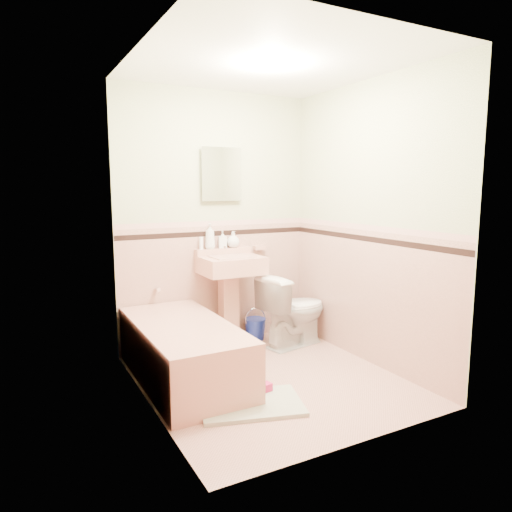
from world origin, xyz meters
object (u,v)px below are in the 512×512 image
bathtub (184,354)px  sink (231,302)px  soap_bottle_right (233,239)px  shoe (262,388)px  soap_bottle_mid (223,239)px  soap_bottle_left (210,236)px  medicine_cabinet (221,174)px  bucket (255,329)px  toilet (294,310)px

bathtub → sink: (0.68, 0.53, 0.23)m
bathtub → soap_bottle_right: size_ratio=9.23×
shoe → soap_bottle_right: bearing=63.6°
soap_bottle_mid → shoe: soap_bottle_mid is taller
soap_bottle_left → soap_bottle_mid: (0.13, 0.00, -0.04)m
soap_bottle_left → soap_bottle_right: (0.25, 0.00, -0.04)m
medicine_cabinet → soap_bottle_mid: size_ratio=2.86×
bathtub → soap_bottle_left: soap_bottle_left is taller
soap_bottle_left → bathtub: bearing=-127.3°
sink → bucket: size_ratio=4.08×
soap_bottle_mid → soap_bottle_right: bearing=0.0°
medicine_cabinet → soap_bottle_mid: 0.64m
soap_bottle_left → bucket: soap_bottle_left is taller
bathtub → toilet: toilet is taller
sink → soap_bottle_right: bearing=58.3°
soap_bottle_left → soap_bottle_mid: bearing=0.0°
bathtub → medicine_cabinet: 1.78m
medicine_cabinet → bucket: 1.62m
bathtub → shoe: bearing=-53.0°
bucket → shoe: (-0.58, -1.20, -0.05)m
soap_bottle_mid → shoe: size_ratio=1.13×
sink → medicine_cabinet: medicine_cabinet is taller
medicine_cabinet → soap_bottle_mid: bearing=-100.1°
toilet → bathtub: bearing=92.6°
medicine_cabinet → soap_bottle_right: 0.65m
soap_bottle_right → bucket: soap_bottle_right is taller
shoe → soap_bottle_left: bearing=74.5°
soap_bottle_right → toilet: 0.93m
bucket → shoe: bearing=-115.7°
bucket → soap_bottle_mid: bearing=167.4°
toilet → shoe: size_ratio=4.80×
medicine_cabinet → toilet: (0.58, -0.44, -1.34)m
soap_bottle_mid → shoe: (-0.25, -1.27, -1.00)m
soap_bottle_mid → soap_bottle_right: 0.12m
medicine_cabinet → soap_bottle_right: (0.11, -0.03, -0.64)m
sink → toilet: bearing=-21.2°
soap_bottle_right → sink: bearing=-121.7°
medicine_cabinet → bucket: size_ratio=2.19×
soap_bottle_left → soap_bottle_mid: soap_bottle_left is taller
medicine_cabinet → sink: bearing=-90.0°
medicine_cabinet → soap_bottle_left: size_ratio=1.97×
shoe → soap_bottle_mid: bearing=68.5°
sink → soap_bottle_right: size_ratio=5.62×
soap_bottle_mid → toilet: size_ratio=0.24×
medicine_cabinet → soap_bottle_mid: (-0.01, -0.03, -0.64)m
shoe → bathtub: bearing=116.6°
medicine_cabinet → shoe: bearing=-101.0°
bucket → soap_bottle_right: bearing=160.8°
toilet → bucket: toilet is taller
soap_bottle_left → soap_bottle_right: bearing=0.0°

